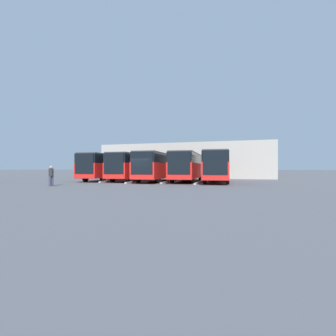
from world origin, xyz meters
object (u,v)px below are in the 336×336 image
object	(u,v)px
bus_0	(218,166)
bus_2	(157,166)
bus_3	(133,166)
bus_1	(188,166)
bus_4	(108,166)
pedestrian	(51,175)

from	to	relation	value
bus_0	bus_2	bearing A→B (deg)	-3.04
bus_2	bus_3	world-z (taller)	same
bus_1	bus_2	bearing A→B (deg)	7.27
bus_2	bus_4	bearing A→B (deg)	-10.86
bus_1	bus_0	bearing A→B (deg)	166.53
bus_0	bus_4	size ratio (longest dim) A/B	1.00
pedestrian	bus_2	bearing A→B (deg)	167.15
bus_0	bus_1	bearing A→B (deg)	-13.47
bus_1	bus_3	size ratio (longest dim) A/B	1.00
bus_2	bus_0	bearing A→B (deg)	176.96
bus_2	pedestrian	distance (m)	12.07
bus_1	bus_4	distance (m)	10.55
bus_3	bus_1	bearing A→B (deg)	174.58
bus_4	pedestrian	size ratio (longest dim) A/B	6.52
bus_0	bus_2	world-z (taller)	same
bus_2	bus_4	xyz separation A→B (m)	(7.03, -0.74, 0.00)
bus_4	bus_2	bearing A→B (deg)	169.14
bus_3	bus_2	bearing A→B (deg)	161.93
bus_1	bus_2	size ratio (longest dim) A/B	1.00
bus_3	pedestrian	world-z (taller)	bus_3
bus_2	pedestrian	size ratio (longest dim) A/B	6.52
bus_3	pedestrian	xyz separation A→B (m)	(2.38, 11.32, -0.89)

